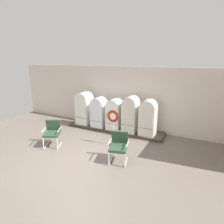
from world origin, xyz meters
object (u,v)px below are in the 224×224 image
refrigerator_0 (84,107)px  armchair_right (119,145)px  sign_stand (113,128)px  refrigerator_1 (99,111)px  refrigerator_2 (114,113)px  refrigerator_3 (131,113)px  armchair_left (52,131)px  refrigerator_4 (148,117)px

refrigerator_0 → armchair_right: refrigerator_0 is taller
sign_stand → refrigerator_1: bearing=136.6°
refrigerator_2 → armchair_right: 2.59m
refrigerator_1 → refrigerator_2: 0.79m
refrigerator_2 → refrigerator_3: refrigerator_3 is taller
refrigerator_0 → armchair_left: 2.39m
refrigerator_3 → armchair_left: 3.26m
refrigerator_1 → armchair_right: (2.04, -2.24, -0.29)m
refrigerator_3 → refrigerator_2: bearing=-177.9°
refrigerator_4 → refrigerator_0: bearing=179.3°
refrigerator_1 → refrigerator_3: bearing=1.4°
refrigerator_2 → armchair_left: size_ratio=1.41×
refrigerator_1 → sign_stand: size_ratio=0.99×
refrigerator_3 → armchair_right: size_ratio=1.60×
refrigerator_4 → armchair_left: bearing=-142.3°
refrigerator_1 → armchair_left: bearing=-106.4°
refrigerator_0 → refrigerator_2: 1.63m
refrigerator_3 → refrigerator_4: (0.77, -0.03, -0.04)m
armchair_right → sign_stand: bearing=125.3°
refrigerator_2 → armchair_right: (1.25, -2.25, -0.29)m
refrigerator_4 → armchair_right: refrigerator_4 is taller
refrigerator_3 → sign_stand: (-0.17, -1.34, -0.27)m
sign_stand → refrigerator_3: bearing=82.7°
sign_stand → refrigerator_4: bearing=54.3°
refrigerator_1 → refrigerator_2: size_ratio=1.00×
refrigerator_1 → armchair_right: 3.04m
refrigerator_4 → sign_stand: bearing=-125.7°
refrigerator_4 → armchair_right: size_ratio=1.53×
refrigerator_0 → armchair_right: (2.87, -2.29, -0.39)m
refrigerator_1 → refrigerator_3: refrigerator_3 is taller
refrigerator_4 → refrigerator_2: bearing=179.8°
refrigerator_1 → sign_stand: 1.90m
refrigerator_2 → armchair_left: (-1.47, -2.32, -0.29)m
armchair_left → sign_stand: sign_stand is taller
refrigerator_0 → refrigerator_1: refrigerator_0 is taller
refrigerator_3 → refrigerator_4: refrigerator_3 is taller
refrigerator_0 → refrigerator_1: size_ratio=1.12×
refrigerator_2 → refrigerator_3: bearing=2.1°
refrigerator_3 → sign_stand: bearing=-97.3°
refrigerator_3 → armchair_right: 2.36m
refrigerator_3 → armchair_left: refrigerator_3 is taller
refrigerator_2 → refrigerator_1: bearing=-179.2°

